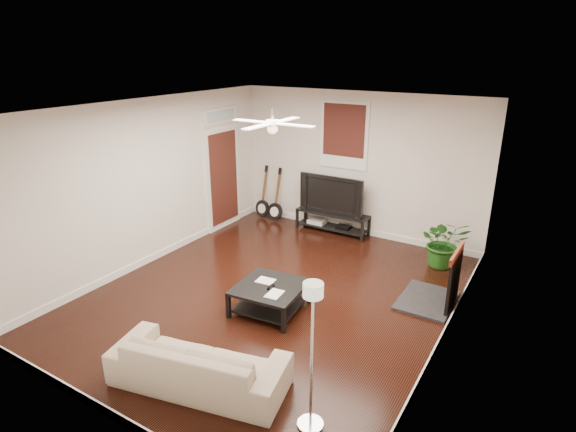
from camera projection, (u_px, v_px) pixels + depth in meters
name	position (u px, v px, depth m)	size (l,w,h in m)	color
room	(273.00, 208.00, 6.66)	(5.01, 6.01, 2.81)	black
brick_accent	(470.00, 218.00, 6.25)	(0.02, 2.20, 2.80)	#9F4333
fireplace	(440.00, 276.00, 6.71)	(0.80, 1.10, 0.92)	black
window_back	(344.00, 136.00, 9.00)	(1.00, 0.06, 1.30)	#39110F
door_left	(223.00, 168.00, 9.44)	(0.08, 1.00, 2.50)	white
tv_stand	(332.00, 222.00, 9.49)	(1.50, 0.40, 0.42)	black
tv	(334.00, 194.00, 9.30)	(1.35, 0.18, 0.77)	black
coffee_table	(270.00, 298.00, 6.66)	(0.91, 0.91, 0.38)	black
sofa	(199.00, 362.00, 5.15)	(1.96, 0.77, 0.57)	tan
floor_lamp	(312.00, 358.00, 4.39)	(0.26, 0.26, 1.60)	silver
potted_plant	(444.00, 242.00, 7.92)	(0.79, 0.68, 0.88)	#1C5618
guitar_left	(262.00, 192.00, 10.17)	(0.36, 0.25, 1.16)	black
guitar_right	(275.00, 195.00, 9.97)	(0.36, 0.25, 1.16)	black
ceiling_fan	(272.00, 123.00, 6.25)	(1.24, 1.24, 0.32)	white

